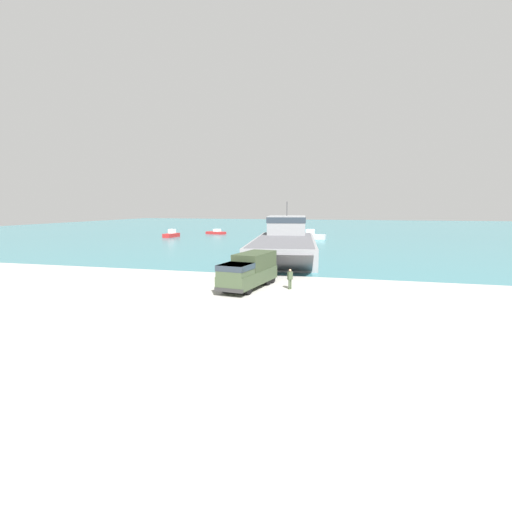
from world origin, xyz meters
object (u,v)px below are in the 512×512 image
landing_craft (285,241)px  moored_boat_b (171,235)px  moored_boat_a (216,232)px  moored_boat_c (312,236)px  soldier_on_ramp (290,277)px  military_truck (249,270)px

landing_craft → moored_boat_b: landing_craft is taller
landing_craft → moored_boat_a: bearing=114.8°
moored_boat_a → moored_boat_b: moored_boat_b is taller
moored_boat_c → landing_craft: bearing=1.7°
soldier_on_ramp → moored_boat_b: (-37.87, 51.89, -0.42)m
military_truck → moored_boat_c: (-1.16, 55.30, -0.89)m
military_truck → soldier_on_ramp: (3.68, 0.43, -0.57)m
landing_craft → military_truck: size_ratio=4.02×
military_truck → moored_boat_b: (-34.18, 52.32, -0.99)m
moored_boat_c → moored_boat_a: bearing=-108.1°
soldier_on_ramp → moored_boat_c: size_ratio=0.30×
military_truck → moored_boat_c: size_ratio=1.39×
landing_craft → moored_boat_c: landing_craft is taller
landing_craft → moored_boat_a: 47.76m
military_truck → soldier_on_ramp: size_ratio=4.59×
soldier_on_ramp → moored_boat_a: size_ratio=0.33×
moored_boat_a → moored_boat_c: bearing=-96.1°
military_truck → soldier_on_ramp: 3.75m
soldier_on_ramp → moored_boat_a: bearing=161.7°
soldier_on_ramp → moored_boat_a: 72.07m
landing_craft → moored_boat_c: (0.41, 29.95, -1.30)m
moored_boat_b → moored_boat_c: (33.03, 2.98, 0.10)m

